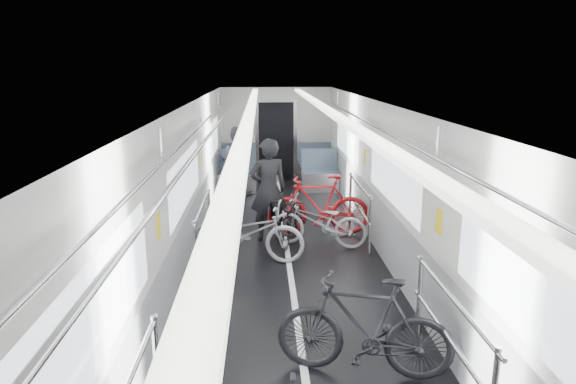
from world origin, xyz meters
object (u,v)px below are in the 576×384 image
object	(u,v)px
bike_left_far	(247,232)
person_standing	(268,190)
bike_right_near	(364,326)
bike_aisle	(293,218)
bike_right_far	(319,205)
person_seated	(236,161)
bike_right_mid	(319,222)

from	to	relation	value
bike_left_far	person_standing	size ratio (longest dim) A/B	1.00
bike_right_near	bike_aisle	world-z (taller)	bike_right_near
bike_right_far	person_seated	world-z (taller)	person_seated
bike_right_far	person_seated	xyz separation A→B (m)	(-1.60, 3.16, 0.25)
bike_right_near	bike_right_far	xyz separation A→B (m)	(0.03, 4.30, 0.03)
bike_aisle	person_standing	xyz separation A→B (m)	(-0.42, 0.10, 0.48)
bike_left_far	bike_aisle	size ratio (longest dim) A/B	1.15
bike_right_mid	bike_right_far	distance (m)	0.62
bike_right_far	bike_aisle	size ratio (longest dim) A/B	1.17
person_seated	bike_left_far	bearing A→B (deg)	111.28
bike_left_far	bike_right_mid	distance (m)	1.32
bike_left_far	bike_right_mid	bearing A→B (deg)	-51.58
person_standing	bike_right_mid	bearing A→B (deg)	143.36
bike_right_near	bike_right_far	distance (m)	4.30
bike_right_near	bike_right_far	bearing A→B (deg)	-166.18
bike_right_mid	person_seated	xyz separation A→B (m)	(-1.54, 3.76, 0.37)
bike_right_near	bike_aisle	size ratio (longest dim) A/B	1.10
bike_right_mid	bike_right_far	xyz separation A→B (m)	(0.06, 0.60, 0.13)
bike_right_near	bike_right_far	size ratio (longest dim) A/B	0.94
bike_right_near	bike_right_mid	xyz separation A→B (m)	(-0.03, 3.70, -0.09)
bike_right_near	bike_right_mid	distance (m)	3.71
bike_aisle	person_standing	world-z (taller)	person_standing
bike_aisle	person_standing	bearing A→B (deg)	-178.05
bike_right_mid	person_standing	size ratio (longest dim) A/B	0.90
bike_left_far	bike_aisle	xyz separation A→B (m)	(0.76, 0.91, -0.06)
bike_left_far	bike_right_near	bearing A→B (deg)	-147.45
bike_right_mid	bike_right_far	size ratio (longest dim) A/B	0.88
bike_aisle	person_seated	size ratio (longest dim) A/B	0.98
person_standing	person_seated	world-z (taller)	person_standing
bike_right_mid	person_standing	distance (m)	1.04
bike_right_near	person_seated	size ratio (longest dim) A/B	1.08
bike_left_far	bike_right_far	distance (m)	1.73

